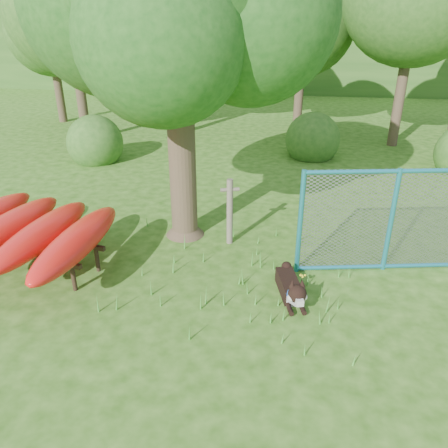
# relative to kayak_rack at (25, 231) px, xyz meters

# --- Properties ---
(ground) EXTENTS (80.00, 80.00, 0.00)m
(ground) POSITION_rel_kayak_rack_xyz_m (3.42, -0.84, -0.77)
(ground) COLOR #265310
(ground) RESTS_ON ground
(wooden_post) EXTENTS (0.38, 0.18, 1.40)m
(wooden_post) POSITION_rel_kayak_rack_xyz_m (3.55, 1.56, -0.02)
(wooden_post) COLOR brown
(wooden_post) RESTS_ON ground
(kayak_rack) EXTENTS (3.19, 3.42, 1.00)m
(kayak_rack) POSITION_rel_kayak_rack_xyz_m (0.00, 0.00, 0.00)
(kayak_rack) COLOR black
(kayak_rack) RESTS_ON ground
(husky_dog) EXTENTS (0.55, 1.29, 0.58)m
(husky_dog) POSITION_rel_kayak_rack_xyz_m (4.85, -0.30, -0.56)
(husky_dog) COLOR black
(husky_dog) RESTS_ON ground
(fence_section) EXTENTS (3.32, 0.74, 3.28)m
(fence_section) POSITION_rel_kayak_rack_xyz_m (6.55, 0.95, 0.22)
(fence_section) COLOR teal
(fence_section) RESTS_ON ground
(wildflower_clump) EXTENTS (0.12, 0.12, 0.25)m
(wildflower_clump) POSITION_rel_kayak_rack_xyz_m (5.03, 0.11, -0.56)
(wildflower_clump) COLOR #479731
(wildflower_clump) RESTS_ON ground
(bg_tree_a) EXTENTS (4.40, 4.40, 6.70)m
(bg_tree_a) POSITION_rel_kayak_rack_xyz_m (-3.08, 9.16, 3.72)
(bg_tree_a) COLOR #3E2F22
(bg_tree_a) RESTS_ON ground
(bg_tree_c) EXTENTS (4.00, 4.00, 6.12)m
(bg_tree_c) POSITION_rel_kayak_rack_xyz_m (4.92, 12.16, 3.34)
(bg_tree_c) COLOR #3E2F22
(bg_tree_c) RESTS_ON ground
(bg_tree_f) EXTENTS (3.60, 3.60, 5.55)m
(bg_tree_f) POSITION_rel_kayak_rack_xyz_m (-5.58, 12.16, 2.96)
(bg_tree_f) COLOR #3E2F22
(bg_tree_f) RESTS_ON ground
(shrub_left) EXTENTS (1.80, 1.80, 1.80)m
(shrub_left) POSITION_rel_kayak_rack_xyz_m (-1.58, 6.66, -0.77)
(shrub_left) COLOR #2A571C
(shrub_left) RESTS_ON ground
(shrub_mid) EXTENTS (1.80, 1.80, 1.80)m
(shrub_mid) POSITION_rel_kayak_rack_xyz_m (5.42, 8.16, -0.77)
(shrub_mid) COLOR #2A571C
(shrub_mid) RESTS_ON ground
(wooded_hillside) EXTENTS (80.00, 12.00, 6.00)m
(wooded_hillside) POSITION_rel_kayak_rack_xyz_m (3.42, 27.16, 2.23)
(wooded_hillside) COLOR #2A571C
(wooded_hillside) RESTS_ON ground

